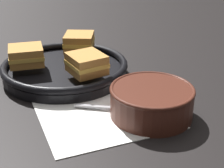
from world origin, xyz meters
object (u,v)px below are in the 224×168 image
(spoon, at_px, (124,109))
(sandwich_far_left, at_px, (87,64))
(sandwich_near_right, at_px, (26,56))
(soup_bowl, at_px, (152,100))
(skillet, at_px, (65,69))
(sandwich_near_left, at_px, (79,42))

(spoon, distance_m, sandwich_far_left, 0.16)
(sandwich_near_right, bearing_deg, soup_bowl, -48.81)
(soup_bowl, relative_size, sandwich_far_left, 1.70)
(skillet, height_order, sandwich_near_left, sandwich_near_left)
(soup_bowl, distance_m, sandwich_near_left, 0.34)
(sandwich_near_right, bearing_deg, skillet, -6.04)
(skillet, xyz_separation_m, sandwich_far_left, (0.04, -0.09, 0.04))
(skillet, distance_m, sandwich_far_left, 0.10)
(soup_bowl, bearing_deg, sandwich_near_right, 131.19)
(skillet, bearing_deg, sandwich_far_left, -66.04)
(sandwich_near_left, bearing_deg, sandwich_near_right, -156.04)
(skillet, bearing_deg, soup_bowl, -61.77)
(spoon, distance_m, sandwich_near_left, 0.31)
(soup_bowl, xyz_separation_m, skillet, (-0.14, 0.25, -0.02))
(sandwich_near_left, relative_size, sandwich_far_left, 1.05)
(soup_bowl, relative_size, spoon, 1.19)
(spoon, bearing_deg, sandwich_near_right, 154.06)
(spoon, height_order, sandwich_near_right, sandwich_near_right)
(soup_bowl, height_order, sandwich_near_left, sandwich_near_left)
(spoon, xyz_separation_m, skillet, (-0.09, 0.23, 0.01))
(skillet, bearing_deg, spoon, -69.03)
(skillet, xyz_separation_m, sandwich_near_left, (0.06, 0.08, 0.04))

